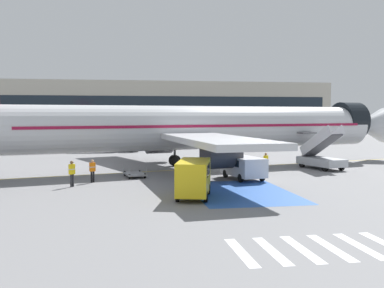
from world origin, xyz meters
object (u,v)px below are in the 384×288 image
service_van_1 (243,166)px  ground_crew_3 (72,172)px  airliner (198,128)px  fuel_tanker (108,140)px  boarding_stairs_forward (321,158)px  terminal_building (100,109)px  ground_crew_0 (229,161)px  service_van_0 (194,176)px  ground_crew_2 (266,161)px  baggage_cart (135,174)px  ground_crew_1 (92,169)px

service_van_1 → ground_crew_3: bearing=176.1°
airliner → fuel_tanker: 23.17m
boarding_stairs_forward → terminal_building: terminal_building is taller
boarding_stairs_forward → ground_crew_0: boarding_stairs_forward is taller
airliner → service_van_1: airliner is taller
service_van_1 → fuel_tanker: bearing=100.2°
airliner → service_van_0: 14.88m
ground_crew_0 → ground_crew_2: ground_crew_2 is taller
fuel_tanker → service_van_0: fuel_tanker is taller
fuel_tanker → terminal_building: terminal_building is taller
baggage_cart → ground_crew_2: size_ratio=1.58×
service_van_1 → ground_crew_3: (-13.06, -1.59, -0.00)m
ground_crew_0 → ground_crew_2: size_ratio=0.95×
ground_crew_3 → boarding_stairs_forward: bearing=155.0°
baggage_cart → terminal_building: size_ratio=0.03×
baggage_cart → terminal_building: (-5.14, 71.41, 6.15)m
ground_crew_2 → service_van_1: bearing=15.0°
ground_crew_0 → ground_crew_2: 3.27m
ground_crew_1 → terminal_building: (-1.88, 73.89, 5.40)m
service_van_0 → fuel_tanker: bearing=-65.7°
ground_crew_2 → service_van_0: bearing=18.9°
service_van_1 → ground_crew_3: ground_crew_3 is taller
ground_crew_3 → terminal_building: terminal_building is taller
ground_crew_1 → ground_crew_0: bearing=-5.1°
boarding_stairs_forward → fuel_tanker: (-20.15, 23.28, 0.65)m
service_van_1 → baggage_cart: size_ratio=1.68×
airliner → baggage_cart: airliner is taller
service_van_0 → ground_crew_3: bearing=-20.3°
service_van_0 → ground_crew_0: size_ratio=2.77×
baggage_cart → ground_crew_3: 6.38m
airliner → fuel_tanker: airliner is taller
terminal_building → baggage_cart: bearing=-85.9°
baggage_cart → ground_crew_3: bearing=-145.9°
ground_crew_3 → service_van_0: bearing=102.3°
service_van_1 → service_van_0: bearing=-137.1°
boarding_stairs_forward → baggage_cart: boarding_stairs_forward is taller
fuel_tanker → ground_crew_0: size_ratio=5.15×
baggage_cart → fuel_tanker: bearing=86.4°
fuel_tanker → ground_crew_1: 28.35m
service_van_1 → ground_crew_0: size_ratio=2.77×
ground_crew_0 → ground_crew_1: size_ratio=0.97×
airliner → baggage_cart: size_ratio=16.69×
baggage_cart → ground_crew_1: (-3.26, -2.48, 0.75)m
service_van_1 → airliner: bearing=97.1°
airliner → ground_crew_3: 14.16m
airliner → ground_crew_2: 7.21m
boarding_stairs_forward → fuel_tanker: size_ratio=0.63×
airliner → ground_crew_1: size_ratio=26.85×
airliner → service_van_1: 8.10m
service_van_1 → ground_crew_1: 11.73m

